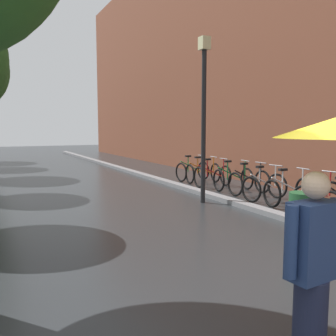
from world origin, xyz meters
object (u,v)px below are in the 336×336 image
Objects in this scene: parked_bicycle_5 at (233,179)px; parked_bicycle_8 at (192,171)px; parked_bicycle_7 at (203,173)px; parked_bicycle_6 at (212,176)px; litter_bin at (301,217)px; street_lamp_post at (204,107)px; parked_bicycle_2 at (289,191)px; parked_bicycle_1 at (319,197)px; parked_bicycle_4 at (249,182)px; parked_bicycle_3 at (265,187)px.

parked_bicycle_5 is 1.00× the size of parked_bicycle_8.
parked_bicycle_5 and parked_bicycle_7 have the same top height.
parked_bicycle_6 is at bearing 101.09° from parked_bicycle_5.
parked_bicycle_5 reaches higher than litter_bin.
street_lamp_post reaches higher than parked_bicycle_8.
parked_bicycle_7 and parked_bicycle_8 have the same top height.
parked_bicycle_2 and parked_bicycle_7 have the same top height.
parked_bicycle_5 is at bearing 89.12° from parked_bicycle_1.
parked_bicycle_6 is (-0.18, 0.90, 0.00)m from parked_bicycle_5.
parked_bicycle_7 is (-0.01, 2.54, 0.00)m from parked_bicycle_4.
parked_bicycle_2 is at bearing -89.09° from parked_bicycle_6.
parked_bicycle_2 is 1.68m from parked_bicycle_4.
parked_bicycle_5 is 1.35× the size of litter_bin.
parked_bicycle_3 is 0.27× the size of street_lamp_post.
parked_bicycle_4 is at bearing 11.51° from street_lamp_post.
parked_bicycle_2 is 0.99× the size of parked_bicycle_5.
litter_bin is at bearing -105.73° from parked_bicycle_8.
parked_bicycle_7 reaches higher than litter_bin.
parked_bicycle_1 and parked_bicycle_5 have the same top height.
parked_bicycle_8 is at bearing 89.14° from parked_bicycle_2.
parked_bicycle_5 is 3.04m from street_lamp_post.
parked_bicycle_1 is at bearing -85.32° from parked_bicycle_2.
parked_bicycle_2 is at bearing -93.66° from parked_bicycle_4.
parked_bicycle_1 and parked_bicycle_2 have the same top height.
street_lamp_post is 4.99× the size of litter_bin.
parked_bicycle_2 is 1.00× the size of parked_bicycle_8.
parked_bicycle_4 is 3.22m from parked_bicycle_8.
street_lamp_post is at bearing -122.09° from parked_bicycle_7.
parked_bicycle_2 is 3.02m from street_lamp_post.
street_lamp_post is (-1.85, -1.17, 2.11)m from parked_bicycle_5.
parked_bicycle_4 is 2.82m from street_lamp_post.
parked_bicycle_7 is 0.68m from parked_bicycle_8.
parked_bicycle_4 is at bearing 78.97° from parked_bicycle_3.
parked_bicycle_7 is 1.34× the size of litter_bin.
parked_bicycle_4 is 0.80m from parked_bicycle_5.
parked_bicycle_3 is 4.07m from parked_bicycle_8.
parked_bicycle_1 is 3.52m from street_lamp_post.
street_lamp_post reaches higher than parked_bicycle_3.
parked_bicycle_2 is (-0.07, 0.87, 0.00)m from parked_bicycle_1.
street_lamp_post is 4.09m from litter_bin.
parked_bicycle_6 is at bearing 89.88° from parked_bicycle_3.
parked_bicycle_5 is at bearing -78.91° from parked_bicycle_6.
parked_bicycle_1 and parked_bicycle_7 have the same top height.
litter_bin is (-1.87, -3.05, 0.05)m from parked_bicycle_3.
parked_bicycle_8 reaches higher than litter_bin.
parked_bicycle_1 is 2.42m from litter_bin.
parked_bicycle_6 is 3.39m from street_lamp_post.
parked_bicycle_6 is (-0.05, 3.37, 0.00)m from parked_bicycle_2.
parked_bicycle_7 is at bearing 89.68° from parked_bicycle_1.
parked_bicycle_7 is (-0.02, 1.74, 0.00)m from parked_bicycle_5.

